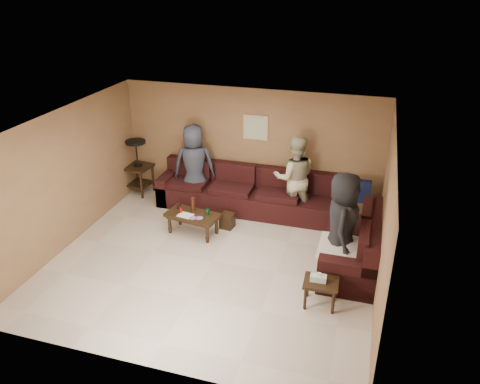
# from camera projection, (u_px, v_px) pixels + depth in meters

# --- Properties ---
(room) EXTENTS (5.60, 5.50, 2.50)m
(room) POSITION_uv_depth(u_px,v_px,m) (210.00, 175.00, 7.48)
(room) COLOR beige
(room) RESTS_ON ground
(sectional_sofa) EXTENTS (4.65, 2.90, 0.97)m
(sectional_sofa) POSITION_uv_depth(u_px,v_px,m) (277.00, 212.00, 9.16)
(sectional_sofa) COLOR black
(sectional_sofa) RESTS_ON ground
(coffee_table) EXTENTS (1.08, 0.66, 0.70)m
(coffee_table) POSITION_uv_depth(u_px,v_px,m) (193.00, 217.00, 8.94)
(coffee_table) COLOR black
(coffee_table) RESTS_ON ground
(end_table_left) EXTENTS (0.63, 0.63, 1.25)m
(end_table_left) POSITION_uv_depth(u_px,v_px,m) (138.00, 166.00, 10.45)
(end_table_left) COLOR black
(end_table_left) RESTS_ON ground
(side_table_right) EXTENTS (0.53, 0.44, 0.57)m
(side_table_right) POSITION_uv_depth(u_px,v_px,m) (320.00, 284.00, 7.00)
(side_table_right) COLOR black
(side_table_right) RESTS_ON ground
(waste_bin) EXTENTS (0.28, 0.28, 0.30)m
(waste_bin) POSITION_uv_depth(u_px,v_px,m) (227.00, 221.00, 9.22)
(waste_bin) COLOR black
(waste_bin) RESTS_ON ground
(wall_art) EXTENTS (0.52, 0.04, 0.52)m
(wall_art) POSITION_uv_depth(u_px,v_px,m) (255.00, 127.00, 9.58)
(wall_art) COLOR tan
(wall_art) RESTS_ON ground
(person_left) EXTENTS (1.00, 0.80, 1.78)m
(person_left) POSITION_uv_depth(u_px,v_px,m) (194.00, 166.00, 9.85)
(person_left) COLOR #2C303E
(person_left) RESTS_ON ground
(person_middle) EXTENTS (1.00, 0.87, 1.75)m
(person_middle) POSITION_uv_depth(u_px,v_px,m) (294.00, 178.00, 9.32)
(person_middle) COLOR tan
(person_middle) RESTS_ON ground
(person_right) EXTENTS (0.61, 0.90, 1.80)m
(person_right) POSITION_uv_depth(u_px,v_px,m) (342.00, 224.00, 7.59)
(person_right) COLOR black
(person_right) RESTS_ON ground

